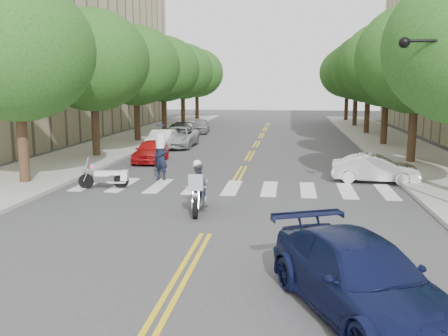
% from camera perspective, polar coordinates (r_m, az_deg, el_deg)
% --- Properties ---
extents(ground, '(140.00, 140.00, 0.00)m').
position_cam_1_polar(ground, '(14.37, -2.09, -7.57)').
color(ground, '#38383A').
rests_on(ground, ground).
extents(sidewalk_left, '(5.00, 60.00, 0.15)m').
position_cam_1_polar(sidewalk_left, '(37.68, -10.84, 3.05)').
color(sidewalk_left, '#9E9991').
rests_on(sidewalk_left, ground).
extents(sidewalk_right, '(5.00, 60.00, 0.15)m').
position_cam_1_polar(sidewalk_right, '(36.50, 18.82, 2.50)').
color(sidewalk_right, '#9E9991').
rests_on(sidewalk_right, ground).
extents(tree_l_0, '(6.40, 6.40, 8.45)m').
position_cam_1_polar(tree_l_0, '(22.52, -22.62, 12.21)').
color(tree_l_0, '#382316').
rests_on(tree_l_0, ground).
extents(tree_l_1, '(6.40, 6.40, 8.45)m').
position_cam_1_polar(tree_l_1, '(29.73, -14.78, 11.80)').
color(tree_l_1, '#382316').
rests_on(tree_l_1, ground).
extents(tree_l_2, '(6.40, 6.40, 8.45)m').
position_cam_1_polar(tree_l_2, '(37.26, -10.06, 11.44)').
color(tree_l_2, '#382316').
rests_on(tree_l_2, ground).
extents(tree_l_3, '(6.40, 6.40, 8.45)m').
position_cam_1_polar(tree_l_3, '(44.96, -6.95, 11.17)').
color(tree_l_3, '#382316').
rests_on(tree_l_3, ground).
extents(tree_l_4, '(6.40, 6.40, 8.45)m').
position_cam_1_polar(tree_l_4, '(52.74, -4.76, 10.95)').
color(tree_l_4, '#382316').
rests_on(tree_l_4, ground).
extents(tree_l_5, '(6.40, 6.40, 8.45)m').
position_cam_1_polar(tree_l_5, '(60.58, -3.14, 10.79)').
color(tree_l_5, '#382316').
rests_on(tree_l_5, ground).
extents(tree_r_1, '(6.40, 6.40, 8.45)m').
position_cam_1_polar(tree_r_1, '(28.33, 21.18, 11.60)').
color(tree_r_1, '#382316').
rests_on(tree_r_1, ground).
extents(tree_r_2, '(6.40, 6.40, 8.45)m').
position_cam_1_polar(tree_r_2, '(36.16, 18.19, 11.18)').
color(tree_r_2, '#382316').
rests_on(tree_r_2, ground).
extents(tree_r_3, '(6.40, 6.40, 8.45)m').
position_cam_1_polar(tree_r_3, '(44.05, 16.26, 10.90)').
color(tree_r_3, '#382316').
rests_on(tree_r_3, ground).
extents(tree_r_4, '(6.40, 6.40, 8.45)m').
position_cam_1_polar(tree_r_4, '(51.97, 14.93, 10.69)').
color(tree_r_4, '#382316').
rests_on(tree_r_4, ground).
extents(tree_r_5, '(6.40, 6.40, 8.45)m').
position_cam_1_polar(tree_r_5, '(59.91, 13.95, 10.54)').
color(tree_r_5, '#382316').
rests_on(tree_r_5, ground).
extents(motorcycle_police, '(0.79, 2.19, 1.77)m').
position_cam_1_polar(motorcycle_police, '(16.65, -3.04, -2.39)').
color(motorcycle_police, black).
rests_on(motorcycle_police, ground).
extents(motorcycle_parked, '(2.04, 0.69, 1.32)m').
position_cam_1_polar(motorcycle_parked, '(21.00, -13.11, -1.04)').
color(motorcycle_parked, black).
rests_on(motorcycle_parked, ground).
extents(officer_standing, '(0.86, 0.73, 2.01)m').
position_cam_1_polar(officer_standing, '(22.33, -7.22, 1.17)').
color(officer_standing, black).
rests_on(officer_standing, ground).
extents(convertible, '(3.81, 1.67, 1.22)m').
position_cam_1_polar(convertible, '(22.65, 16.90, -0.06)').
color(convertible, white).
rests_on(convertible, ground).
extents(sedan_blue, '(3.77, 5.31, 1.43)m').
position_cam_1_polar(sedan_blue, '(9.73, 15.28, -11.97)').
color(sedan_blue, '#0E143A').
rests_on(sedan_blue, ground).
extents(parked_car_a, '(1.49, 3.64, 1.23)m').
position_cam_1_polar(parked_car_a, '(27.67, -8.37, 1.95)').
color(parked_car_a, red).
rests_on(parked_car_a, ground).
extents(parked_car_b, '(1.43, 4.00, 1.31)m').
position_cam_1_polar(parked_car_b, '(32.54, -7.10, 3.17)').
color(parked_car_b, white).
rests_on(parked_car_b, ground).
extents(parked_car_c, '(2.26, 4.88, 1.36)m').
position_cam_1_polar(parked_car_c, '(34.07, -5.29, 3.52)').
color(parked_car_c, '#A2A5A9').
rests_on(parked_car_c, ground).
extents(parked_car_d, '(1.84, 4.24, 1.21)m').
position_cam_1_polar(parked_car_d, '(39.17, -5.25, 4.20)').
color(parked_car_d, black).
rests_on(parked_car_d, ground).
extents(parked_car_e, '(1.79, 3.79, 1.25)m').
position_cam_1_polar(parked_car_e, '(43.88, -2.73, 4.83)').
color(parked_car_e, gray).
rests_on(parked_car_e, ground).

